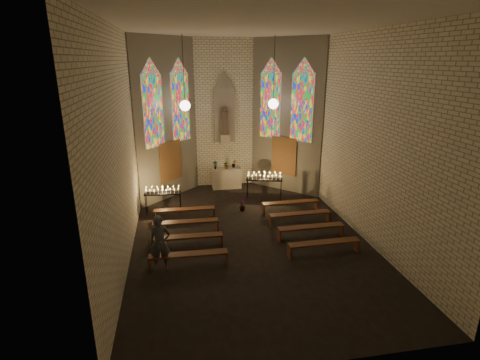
% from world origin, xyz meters
% --- Properties ---
extents(floor, '(12.00, 12.00, 0.00)m').
position_xyz_m(floor, '(0.00, 0.00, 0.00)').
color(floor, black).
rests_on(floor, ground).
extents(room, '(8.22, 12.43, 7.00)m').
position_xyz_m(room, '(-0.00, 3.37, 3.72)').
color(room, '#F0E8C9').
rests_on(room, ground).
extents(altar, '(1.40, 0.60, 1.00)m').
position_xyz_m(altar, '(0.00, 5.45, 0.50)').
color(altar, beige).
rests_on(altar, ground).
extents(flower_vase_left, '(0.23, 0.18, 0.40)m').
position_xyz_m(flower_vase_left, '(-0.55, 5.41, 1.20)').
color(flower_vase_left, '#4C723F').
rests_on(flower_vase_left, altar).
extents(flower_vase_center, '(0.37, 0.33, 0.37)m').
position_xyz_m(flower_vase_center, '(0.00, 5.36, 1.19)').
color(flower_vase_center, '#4C723F').
rests_on(flower_vase_center, altar).
extents(flower_vase_right, '(0.24, 0.20, 0.39)m').
position_xyz_m(flower_vase_right, '(0.39, 5.52, 1.19)').
color(flower_vase_right, '#4C723F').
rests_on(flower_vase_right, altar).
extents(aisle_flower_pot, '(0.31, 0.31, 0.45)m').
position_xyz_m(aisle_flower_pot, '(0.23, 2.42, 0.22)').
color(aisle_flower_pot, '#4C723F').
rests_on(aisle_flower_pot, ground).
extents(votive_stand_left, '(1.50, 0.46, 1.08)m').
position_xyz_m(votive_stand_left, '(-3.00, 2.75, 0.93)').
color(votive_stand_left, black).
rests_on(votive_stand_left, ground).
extents(votive_stand_right, '(1.66, 0.80, 1.18)m').
position_xyz_m(votive_stand_right, '(1.45, 3.60, 1.02)').
color(votive_stand_right, black).
rests_on(votive_stand_right, ground).
extents(pew_left_0, '(2.38, 0.38, 0.46)m').
position_xyz_m(pew_left_0, '(-2.17, 1.94, 0.37)').
color(pew_left_0, '#4F2A16').
rests_on(pew_left_0, ground).
extents(pew_right_0, '(2.38, 0.38, 0.46)m').
position_xyz_m(pew_right_0, '(2.17, 1.94, 0.37)').
color(pew_right_0, '#4F2A16').
rests_on(pew_right_0, ground).
extents(pew_left_1, '(2.38, 0.38, 0.46)m').
position_xyz_m(pew_left_1, '(-2.17, 0.74, 0.37)').
color(pew_left_1, '#4F2A16').
rests_on(pew_left_1, ground).
extents(pew_right_1, '(2.38, 0.38, 0.46)m').
position_xyz_m(pew_right_1, '(2.17, 0.74, 0.37)').
color(pew_right_1, '#4F2A16').
rests_on(pew_right_1, ground).
extents(pew_left_2, '(2.38, 0.38, 0.46)m').
position_xyz_m(pew_left_2, '(-2.17, -0.46, 0.37)').
color(pew_left_2, '#4F2A16').
rests_on(pew_left_2, ground).
extents(pew_right_2, '(2.38, 0.38, 0.46)m').
position_xyz_m(pew_right_2, '(2.17, -0.46, 0.37)').
color(pew_right_2, '#4F2A16').
rests_on(pew_right_2, ground).
extents(pew_left_3, '(2.38, 0.38, 0.46)m').
position_xyz_m(pew_left_3, '(-2.17, -1.66, 0.37)').
color(pew_left_3, '#4F2A16').
rests_on(pew_left_3, ground).
extents(pew_right_3, '(2.38, 0.38, 0.46)m').
position_xyz_m(pew_right_3, '(2.17, -1.66, 0.37)').
color(pew_right_3, '#4F2A16').
rests_on(pew_right_3, ground).
extents(visitor, '(0.64, 0.43, 1.73)m').
position_xyz_m(visitor, '(-2.99, -1.66, 0.87)').
color(visitor, '#4A4C54').
rests_on(visitor, ground).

